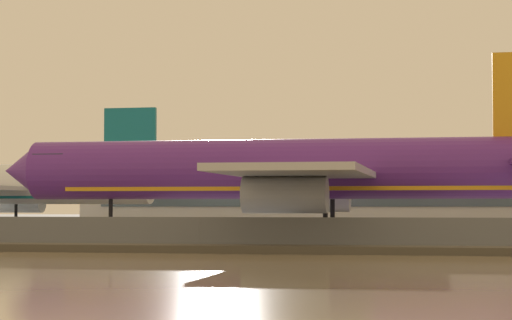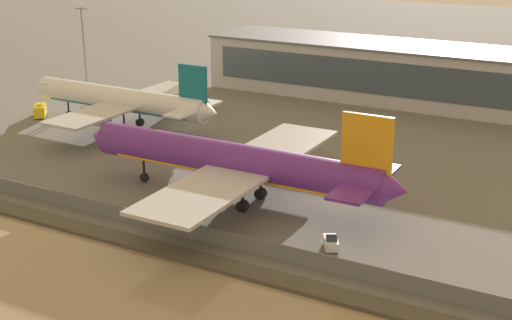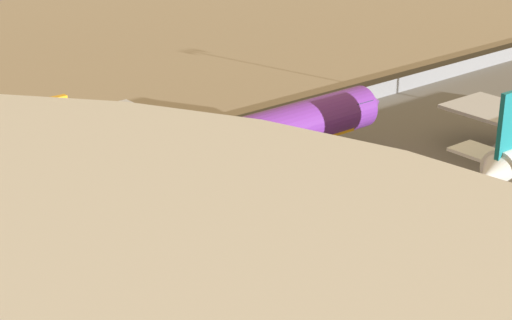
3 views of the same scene
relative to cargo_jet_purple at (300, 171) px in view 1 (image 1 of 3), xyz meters
The scene contains 5 objects.
ground_plane 8.13m from the cargo_jet_purple, 155.30° to the left, with size 500.00×500.00×0.00m, color #66635E.
shoreline_seawall 19.67m from the cargo_jet_purple, 105.76° to the right, with size 320.00×3.00×0.50m.
perimeter_fence 15.32m from the cargo_jet_purple, 110.56° to the right, with size 280.00×0.10×2.24m.
cargo_jet_purple is the anchor object (origin of this frame).
terminal_building 67.98m from the cargo_jet_purple, 89.39° to the left, with size 84.91×18.74×12.18m.
Camera 1 is at (16.86, -83.61, 3.03)m, focal length 70.00 mm.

